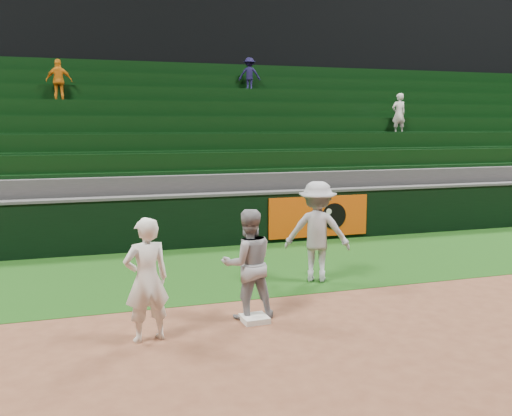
{
  "coord_description": "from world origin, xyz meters",
  "views": [
    {
      "loc": [
        -2.71,
        -7.67,
        2.83
      ],
      "look_at": [
        0.51,
        2.3,
        1.3
      ],
      "focal_mm": 40.0,
      "sensor_mm": 36.0,
      "label": 1
    }
  ],
  "objects": [
    {
      "name": "ground",
      "position": [
        0.0,
        0.0,
        0.0
      ],
      "size": [
        70.0,
        70.0,
        0.0
      ],
      "primitive_type": "plane",
      "color": "brown",
      "rests_on": "ground"
    },
    {
      "name": "foul_grass",
      "position": [
        0.0,
        3.0,
        0.0
      ],
      "size": [
        36.0,
        4.2,
        0.01
      ],
      "primitive_type": "cube",
      "color": "#12380E",
      "rests_on": "ground"
    },
    {
      "name": "upper_deck",
      "position": [
        0.0,
        17.45,
        6.0
      ],
      "size": [
        40.0,
        12.0,
        12.0
      ],
      "primitive_type": "cube",
      "color": "black",
      "rests_on": "ground"
    },
    {
      "name": "first_base",
      "position": [
        -0.29,
        -0.1,
        0.04
      ],
      "size": [
        0.39,
        0.39,
        0.08
      ],
      "primitive_type": "cube",
      "rotation": [
        0.0,
        0.0,
        0.05
      ],
      "color": "white",
      "rests_on": "ground"
    },
    {
      "name": "first_baseman",
      "position": [
        -1.85,
        -0.35,
        0.83
      ],
      "size": [
        0.67,
        0.5,
        1.65
      ],
      "primitive_type": "imported",
      "rotation": [
        0.0,
        0.0,
        3.33
      ],
      "color": "white",
      "rests_on": "ground"
    },
    {
      "name": "baserunner",
      "position": [
        -0.32,
        0.11,
        0.81
      ],
      "size": [
        0.8,
        0.63,
        1.63
      ],
      "primitive_type": "imported",
      "rotation": [
        0.0,
        0.0,
        3.12
      ],
      "color": "gray",
      "rests_on": "ground"
    },
    {
      "name": "base_coach",
      "position": [
        1.45,
        1.63,
        0.92
      ],
      "size": [
        1.35,
        1.12,
        1.82
      ],
      "primitive_type": "imported",
      "rotation": [
        0.0,
        0.0,
        2.69
      ],
      "color": "#A6AAB4",
      "rests_on": "foul_grass"
    },
    {
      "name": "field_wall",
      "position": [
        0.03,
        5.2,
        0.63
      ],
      "size": [
        36.0,
        0.45,
        1.25
      ],
      "color": "black",
      "rests_on": "ground"
    },
    {
      "name": "stadium_seating",
      "position": [
        -0.0,
        8.97,
        1.7
      ],
      "size": [
        36.0,
        5.95,
        4.96
      ],
      "color": "#343436",
      "rests_on": "ground"
    }
  ]
}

